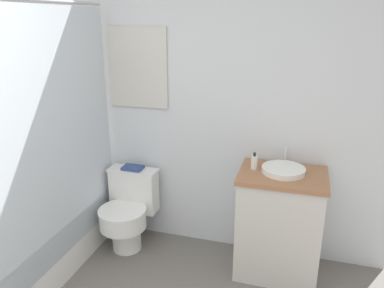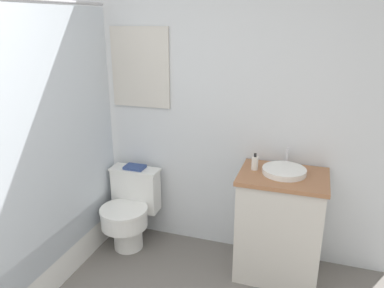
{
  "view_description": "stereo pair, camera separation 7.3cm",
  "coord_description": "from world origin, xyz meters",
  "px_view_note": "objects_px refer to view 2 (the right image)",
  "views": [
    {
      "loc": [
        1.01,
        -0.59,
        1.86
      ],
      "look_at": [
        0.3,
        1.76,
        1.04
      ],
      "focal_mm": 35.0,
      "sensor_mm": 36.0,
      "label": 1
    },
    {
      "loc": [
        1.08,
        -0.57,
        1.86
      ],
      "look_at": [
        0.3,
        1.76,
        1.04
      ],
      "focal_mm": 35.0,
      "sensor_mm": 36.0,
      "label": 2
    }
  ],
  "objects_px": {
    "toilet": "(130,209)",
    "soap_bottle": "(255,163)",
    "book_on_tank": "(135,167)",
    "sink": "(284,171)"
  },
  "relations": [
    {
      "from": "toilet",
      "to": "soap_bottle",
      "type": "relative_size",
      "value": 5.24
    },
    {
      "from": "soap_bottle",
      "to": "book_on_tank",
      "type": "relative_size",
      "value": 0.74
    },
    {
      "from": "soap_bottle",
      "to": "sink",
      "type": "bearing_deg",
      "value": -2.09
    },
    {
      "from": "book_on_tank",
      "to": "soap_bottle",
      "type": "bearing_deg",
      "value": -5.34
    },
    {
      "from": "soap_bottle",
      "to": "book_on_tank",
      "type": "xyz_separation_m",
      "value": [
        -1.03,
        0.1,
        -0.2
      ]
    },
    {
      "from": "toilet",
      "to": "book_on_tank",
      "type": "bearing_deg",
      "value": 90.0
    },
    {
      "from": "soap_bottle",
      "to": "book_on_tank",
      "type": "bearing_deg",
      "value": 174.66
    },
    {
      "from": "sink",
      "to": "soap_bottle",
      "type": "bearing_deg",
      "value": 177.91
    },
    {
      "from": "sink",
      "to": "soap_bottle",
      "type": "distance_m",
      "value": 0.21
    },
    {
      "from": "toilet",
      "to": "soap_bottle",
      "type": "distance_m",
      "value": 1.16
    }
  ]
}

